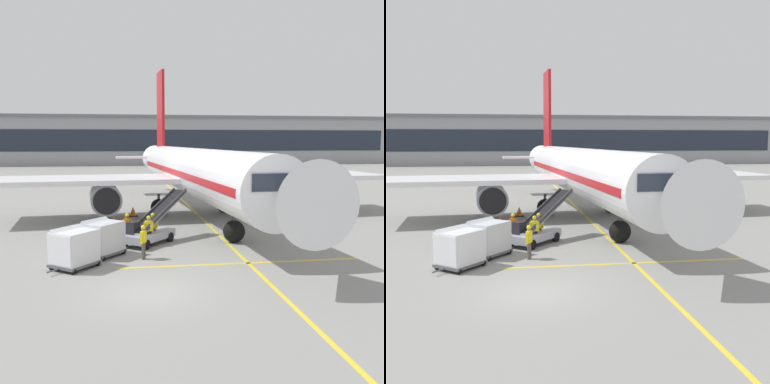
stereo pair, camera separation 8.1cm
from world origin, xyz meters
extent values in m
plane|color=gray|center=(0.00, 0.00, 0.00)|extent=(600.00, 600.00, 0.00)
cylinder|color=white|center=(4.76, 17.59, 3.56)|extent=(6.02, 31.37, 3.65)
cube|color=red|center=(4.76, 17.59, 3.56)|extent=(5.96, 30.13, 0.44)
cone|color=white|center=(6.10, 0.23, 3.56)|extent=(3.74, 3.90, 3.47)
cone|color=white|center=(3.35, 36.05, 3.83)|extent=(3.54, 6.06, 3.10)
cube|color=white|center=(-3.41, 17.75, 3.01)|extent=(15.24, 7.35, 0.36)
cylinder|color=#93969E|center=(-2.23, 17.21, 1.70)|extent=(2.57, 4.21, 2.26)
cylinder|color=black|center=(-2.08, 15.14, 1.70)|extent=(1.93, 0.27, 1.92)
cube|color=white|center=(12.82, 18.99, 3.01)|extent=(15.24, 7.35, 0.36)
cylinder|color=#93969E|center=(11.74, 18.28, 1.70)|extent=(2.57, 4.21, 2.26)
cylinder|color=black|center=(11.90, 16.21, 1.70)|extent=(1.93, 0.27, 1.92)
cube|color=red|center=(3.46, 34.59, 8.96)|extent=(0.57, 3.75, 9.35)
cube|color=white|center=(3.48, 34.30, 4.10)|extent=(10.23, 3.26, 0.20)
cube|color=#1E2633|center=(5.90, 2.78, 4.10)|extent=(2.67, 1.83, 0.80)
cylinder|color=#47474C|center=(5.48, 8.27, 1.20)|extent=(0.22, 0.22, 1.07)
sphere|color=black|center=(5.48, 8.27, 0.66)|extent=(1.32, 1.32, 1.32)
cylinder|color=#47474C|center=(1.92, 18.94, 1.20)|extent=(0.22, 0.22, 1.07)
sphere|color=black|center=(1.92, 18.94, 0.66)|extent=(1.32, 1.32, 1.32)
cylinder|color=#47474C|center=(7.37, 19.36, 1.20)|extent=(0.22, 0.22, 1.07)
sphere|color=black|center=(7.37, 19.36, 0.66)|extent=(1.32, 1.32, 1.32)
cube|color=#A3A8B2|center=(0.45, 8.59, 0.50)|extent=(3.39, 3.64, 0.44)
cube|color=black|center=(-0.42, 8.10, 1.07)|extent=(0.81, 0.82, 0.70)
cylinder|color=#333338|center=(0.01, 8.63, 1.12)|extent=(0.08, 0.08, 0.80)
cube|color=#A3A8B2|center=(1.21, 9.52, 1.74)|extent=(3.77, 4.32, 2.18)
cube|color=black|center=(1.21, 9.52, 1.83)|extent=(3.57, 4.12, 2.03)
cube|color=#333338|center=(1.55, 9.25, 1.86)|extent=(3.08, 3.74, 2.21)
cube|color=#333338|center=(0.87, 9.80, 1.86)|extent=(3.08, 3.74, 2.21)
cylinder|color=black|center=(1.77, 9.05, 0.28)|extent=(0.51, 0.56, 0.56)
cylinder|color=black|center=(0.64, 9.98, 0.28)|extent=(0.51, 0.56, 0.56)
cylinder|color=black|center=(0.26, 7.21, 0.28)|extent=(0.51, 0.56, 0.56)
cylinder|color=black|center=(-0.88, 8.14, 0.28)|extent=(0.51, 0.56, 0.56)
cube|color=#515156|center=(-2.02, 6.16, 0.21)|extent=(2.50, 2.56, 0.12)
cylinder|color=#4C4C51|center=(-2.87, 5.11, 0.20)|extent=(0.50, 0.59, 0.07)
cube|color=silver|center=(-2.02, 6.16, 1.02)|extent=(2.36, 2.42, 1.50)
cube|color=silver|center=(-2.34, 6.42, 1.54)|extent=(1.80, 1.96, 0.74)
cube|color=silver|center=(-2.63, 5.41, 1.02)|extent=(1.14, 0.93, 1.38)
sphere|color=black|center=(-3.05, 5.96, 0.15)|extent=(0.30, 0.30, 0.30)
sphere|color=black|center=(-2.00, 5.11, 0.15)|extent=(0.30, 0.30, 0.30)
sphere|color=black|center=(-2.05, 7.21, 0.15)|extent=(0.30, 0.30, 0.30)
sphere|color=black|center=(-0.99, 6.35, 0.15)|extent=(0.30, 0.30, 0.30)
cube|color=#515156|center=(-3.25, 4.07, 0.21)|extent=(2.50, 2.56, 0.12)
cylinder|color=#4C4C51|center=(-4.10, 3.02, 0.20)|extent=(0.50, 0.59, 0.07)
cube|color=silver|center=(-3.25, 4.07, 1.02)|extent=(2.36, 2.42, 1.50)
cube|color=silver|center=(-3.57, 4.33, 1.54)|extent=(1.80, 1.96, 0.74)
cube|color=silver|center=(-3.85, 3.32, 1.02)|extent=(1.14, 0.93, 1.38)
sphere|color=black|center=(-4.28, 3.87, 0.15)|extent=(0.30, 0.30, 0.30)
sphere|color=black|center=(-3.22, 3.02, 0.15)|extent=(0.30, 0.30, 0.30)
sphere|color=black|center=(-3.27, 5.12, 0.15)|extent=(0.30, 0.30, 0.30)
sphere|color=black|center=(-2.21, 4.26, 0.15)|extent=(0.30, 0.30, 0.30)
cylinder|color=#333847|center=(-0.63, 9.15, 0.43)|extent=(0.15, 0.15, 0.86)
cylinder|color=#333847|center=(-0.81, 9.15, 0.43)|extent=(0.15, 0.15, 0.86)
cube|color=orange|center=(-0.72, 9.15, 1.15)|extent=(0.38, 0.25, 0.58)
cube|color=white|center=(-0.72, 9.02, 1.15)|extent=(0.34, 0.02, 0.08)
sphere|color=brown|center=(-0.72, 9.15, 1.56)|extent=(0.21, 0.21, 0.21)
sphere|color=yellow|center=(-0.72, 9.15, 1.63)|extent=(0.23, 0.23, 0.23)
cylinder|color=orange|center=(-0.48, 9.15, 1.10)|extent=(0.09, 0.09, 0.56)
cylinder|color=orange|center=(-0.96, 9.15, 1.10)|extent=(0.09, 0.09, 0.56)
cylinder|color=black|center=(0.55, 8.10, 0.43)|extent=(0.15, 0.15, 0.86)
cylinder|color=black|center=(0.38, 8.06, 0.43)|extent=(0.15, 0.15, 0.86)
cube|color=yellow|center=(0.46, 8.08, 1.15)|extent=(0.42, 0.32, 0.58)
cube|color=white|center=(0.49, 7.96, 1.15)|extent=(0.33, 0.09, 0.08)
sphere|color=#9E7051|center=(0.46, 8.08, 1.56)|extent=(0.21, 0.21, 0.21)
sphere|color=yellow|center=(0.46, 8.08, 1.63)|extent=(0.23, 0.23, 0.23)
cylinder|color=yellow|center=(0.70, 8.14, 1.10)|extent=(0.09, 0.09, 0.56)
cylinder|color=yellow|center=(0.23, 8.03, 1.10)|extent=(0.09, 0.09, 0.56)
cylinder|color=#333847|center=(0.68, 9.03, 0.43)|extent=(0.15, 0.15, 0.86)
cylinder|color=#333847|center=(0.85, 9.00, 0.43)|extent=(0.15, 0.15, 0.86)
cube|color=yellow|center=(0.76, 9.01, 1.15)|extent=(0.41, 0.30, 0.58)
cube|color=white|center=(0.78, 9.14, 1.15)|extent=(0.34, 0.07, 0.08)
sphere|color=tan|center=(0.76, 9.01, 1.56)|extent=(0.21, 0.21, 0.21)
sphere|color=yellow|center=(0.76, 9.01, 1.63)|extent=(0.23, 0.23, 0.23)
cylinder|color=yellow|center=(0.53, 9.05, 1.10)|extent=(0.09, 0.09, 0.56)
cylinder|color=yellow|center=(1.00, 8.97, 1.10)|extent=(0.09, 0.09, 0.56)
cylinder|color=#514C42|center=(-0.01, 5.11, 0.43)|extent=(0.15, 0.15, 0.86)
cylinder|color=#514C42|center=(0.06, 5.28, 0.43)|extent=(0.15, 0.15, 0.86)
cube|color=yellow|center=(0.03, 5.19, 1.15)|extent=(0.36, 0.44, 0.58)
cube|color=white|center=(-0.09, 5.24, 1.15)|extent=(0.13, 0.32, 0.08)
sphere|color=#9E7051|center=(0.03, 5.19, 1.56)|extent=(0.21, 0.21, 0.21)
sphere|color=yellow|center=(0.03, 5.19, 1.63)|extent=(0.23, 0.23, 0.23)
cylinder|color=yellow|center=(-0.06, 4.97, 1.10)|extent=(0.09, 0.09, 0.56)
cylinder|color=yellow|center=(0.11, 5.42, 1.10)|extent=(0.09, 0.09, 0.56)
cube|color=black|center=(-1.61, 15.03, 0.03)|extent=(0.53, 0.53, 0.05)
cone|color=orange|center=(-1.61, 15.03, 0.33)|extent=(0.42, 0.42, 0.55)
cylinder|color=white|center=(-1.61, 15.03, 0.36)|extent=(0.23, 0.23, 0.07)
cube|color=black|center=(-0.16, 18.70, 0.03)|extent=(0.67, 0.67, 0.05)
cone|color=orange|center=(-0.16, 18.70, 0.40)|extent=(0.54, 0.54, 0.71)
cylinder|color=white|center=(-0.16, 18.70, 0.44)|extent=(0.30, 0.30, 0.08)
cube|color=yellow|center=(5.05, 17.59, 0.00)|extent=(0.20, 110.00, 0.01)
cube|color=yellow|center=(4.76, 3.65, 0.00)|extent=(12.00, 0.20, 0.01)
cube|color=#939399|center=(10.71, 103.04, 5.74)|extent=(114.54, 17.13, 11.49)
cube|color=#1E2633|center=(10.71, 94.43, 6.03)|extent=(111.10, 0.10, 5.17)
cube|color=slate|center=(10.71, 101.33, 11.84)|extent=(113.39, 14.56, 0.70)
camera|label=1|loc=(-1.01, -17.63, 5.95)|focal=43.04mm
camera|label=2|loc=(-0.93, -17.64, 5.95)|focal=43.04mm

